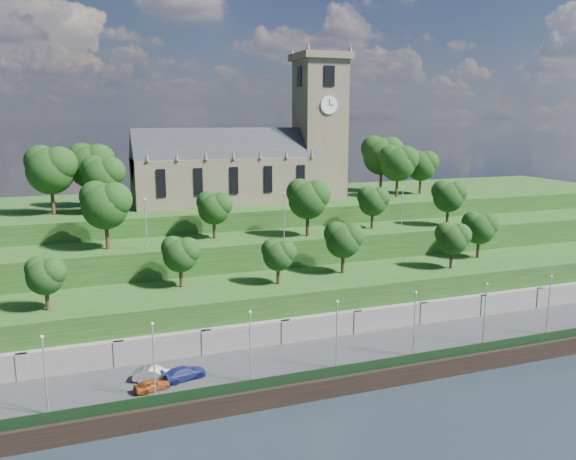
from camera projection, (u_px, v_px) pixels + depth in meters
name	position (u px, v px, depth m)	size (l,w,h in m)	color
ground	(362.00, 391.00, 62.06)	(320.00, 320.00, 0.00)	black
promenade	(339.00, 361.00, 67.41)	(160.00, 12.00, 2.00)	#2D2D30
quay_wall	(362.00, 382.00, 61.80)	(160.00, 0.50, 2.20)	black
fence	(360.00, 367.00, 62.11)	(160.00, 0.10, 1.20)	black
retaining_wall	(320.00, 332.00, 72.63)	(160.00, 2.10, 5.00)	slate
embankment_lower	(303.00, 307.00, 77.91)	(160.00, 12.00, 8.00)	#1E4316
embankment_upper	(278.00, 273.00, 87.67)	(160.00, 10.00, 12.00)	#1E4316
hilltop	(243.00, 237.00, 106.77)	(160.00, 32.00, 15.00)	#1E4316
church	(251.00, 159.00, 100.39)	(38.60, 12.35, 27.60)	brown
trees_lower	(331.00, 243.00, 77.84)	(67.85, 8.77, 7.43)	#312113
trees_upper	(272.00, 200.00, 84.07)	(60.71, 8.31, 9.42)	#312113
trees_hilltop	(249.00, 162.00, 99.34)	(74.31, 16.84, 11.30)	#312113
lamp_posts_promenade	(337.00, 329.00, 62.42)	(60.36, 0.36, 8.01)	#B2B2B7
lamp_posts_upper	(284.00, 212.00, 82.92)	(40.36, 0.36, 7.08)	#B2B2B7
car_left	(152.00, 385.00, 58.01)	(1.47, 3.66, 1.25)	#9D481A
car_middle	(155.00, 374.00, 60.08)	(1.58, 4.54, 1.50)	#A6A5AA
car_right	(184.00, 373.00, 60.54)	(1.95, 4.80, 1.39)	navy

